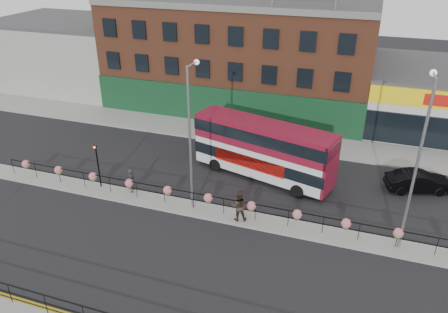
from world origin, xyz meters
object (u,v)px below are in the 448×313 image
(car, at_px, (419,182))
(pedestrian_a, at_px, (132,181))
(lamp_column_east, at_px, (419,153))
(lamp_column_west, at_px, (191,127))
(double_decker_bus, at_px, (264,145))
(pedestrian_b, at_px, (239,206))

(car, relative_size, pedestrian_a, 2.81)
(pedestrian_a, relative_size, lamp_column_east, 0.17)
(car, distance_m, lamp_column_west, 15.91)
(double_decker_bus, relative_size, car, 2.28)
(pedestrian_a, height_order, pedestrian_b, pedestrian_b)
(lamp_column_west, bearing_deg, pedestrian_a, 177.19)
(double_decker_bus, xyz_separation_m, pedestrian_a, (-7.70, -4.98, -1.56))
(lamp_column_west, xyz_separation_m, lamp_column_east, (12.29, 0.00, 0.30))
(pedestrian_a, bearing_deg, double_decker_bus, -70.61)
(car, height_order, pedestrian_b, pedestrian_b)
(double_decker_bus, bearing_deg, pedestrian_b, -90.00)
(car, bearing_deg, double_decker_bus, 81.26)
(double_decker_bus, distance_m, car, 10.68)
(double_decker_bus, bearing_deg, lamp_column_west, -121.39)
(lamp_column_east, bearing_deg, pedestrian_a, 179.25)
(pedestrian_b, bearing_deg, double_decker_bus, -109.15)
(double_decker_bus, bearing_deg, car, 8.27)
(double_decker_bus, distance_m, lamp_column_east, 11.01)
(double_decker_bus, relative_size, pedestrian_a, 6.42)
(pedestrian_a, xyz_separation_m, lamp_column_west, (4.53, -0.22, 4.57))
(pedestrian_a, height_order, lamp_column_east, lamp_column_east)
(double_decker_bus, height_order, pedestrian_b, double_decker_bus)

